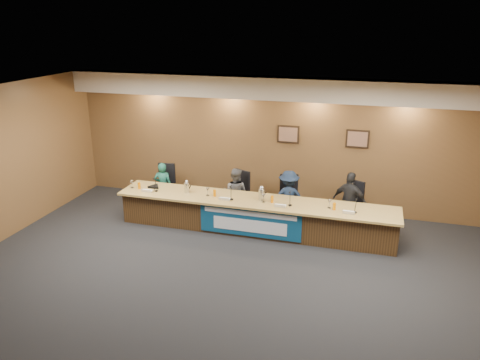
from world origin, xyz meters
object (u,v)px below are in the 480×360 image
at_px(panelist_a, 163,186).
at_px(carafe_mid, 262,194).
at_px(speakerphone, 155,187).
at_px(office_chair_d, 349,208).
at_px(office_chair_b, 237,196).
at_px(dais_body, 255,216).
at_px(panelist_c, 288,197).
at_px(banner, 250,222).
at_px(carafe_left, 187,188).
at_px(panelist_d, 350,202).
at_px(office_chair_c, 289,202).
at_px(panelist_b, 235,193).
at_px(office_chair_a, 165,189).

height_order(panelist_a, carafe_mid, panelist_a).
bearing_deg(panelist_a, speakerphone, 84.44).
bearing_deg(carafe_mid, office_chair_d, 21.45).
xyz_separation_m(panelist_a, office_chair_b, (1.84, 0.10, -0.11)).
relative_size(dais_body, panelist_c, 4.77).
bearing_deg(panelist_c, banner, 44.81).
bearing_deg(carafe_left, panelist_d, 10.24).
height_order(panelist_d, office_chair_c, panelist_d).
bearing_deg(speakerphone, panelist_a, 95.59).
xyz_separation_m(panelist_a, panelist_c, (3.09, 0.00, 0.04)).
bearing_deg(office_chair_b, carafe_left, -117.55).
xyz_separation_m(dais_body, panelist_a, (-2.46, 0.60, 0.24)).
height_order(office_chair_d, carafe_mid, carafe_mid).
height_order(dais_body, carafe_mid, carafe_mid).
relative_size(panelist_b, office_chair_c, 2.50).
bearing_deg(banner, speakerphone, 169.09).
relative_size(panelist_a, office_chair_b, 2.46).
distance_m(office_chair_d, carafe_mid, 2.00).
bearing_deg(speakerphone, office_chair_a, 94.74).
bearing_deg(office_chair_d, office_chair_b, -155.31).
relative_size(banner, panelist_a, 1.87).
xyz_separation_m(banner, carafe_left, (-1.56, 0.38, 0.49)).
bearing_deg(office_chair_b, dais_body, -24.14).
xyz_separation_m(office_chair_c, speakerphone, (-3.04, -0.65, 0.30)).
bearing_deg(panelist_a, panelist_b, 168.86).
bearing_deg(office_chair_d, office_chair_a, -155.31).
height_order(panelist_a, office_chair_d, panelist_a).
bearing_deg(panelist_c, office_chair_b, -18.03).
xyz_separation_m(panelist_c, speakerphone, (-3.04, -0.55, 0.15)).
relative_size(banner, panelist_c, 1.75).
bearing_deg(carafe_left, office_chair_a, 140.49).
xyz_separation_m(banner, office_chair_c, (0.63, 1.12, 0.10)).
relative_size(office_chair_a, office_chair_d, 1.00).
bearing_deg(office_chair_a, speakerphone, -93.00).
bearing_deg(panelist_d, panelist_a, 18.07).
height_order(office_chair_a, office_chair_d, same).
height_order(dais_body, panelist_a, panelist_a).
xyz_separation_m(panelist_a, panelist_d, (4.44, 0.00, 0.08)).
xyz_separation_m(dais_body, carafe_mid, (0.15, -0.02, 0.53)).
bearing_deg(office_chair_a, banner, -32.15).
bearing_deg(office_chair_b, panelist_a, -152.61).
distance_m(panelist_d, speakerphone, 4.42).
relative_size(office_chair_b, carafe_mid, 1.87).
bearing_deg(panelist_d, panelist_c, 18.07).
distance_m(dais_body, speakerphone, 2.44).
height_order(office_chair_b, carafe_mid, carafe_mid).
xyz_separation_m(panelist_c, carafe_mid, (-0.48, -0.62, 0.25)).
xyz_separation_m(office_chair_b, carafe_left, (-0.94, -0.74, 0.39)).
height_order(office_chair_a, carafe_left, carafe_left).
distance_m(panelist_d, office_chair_c, 1.36).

